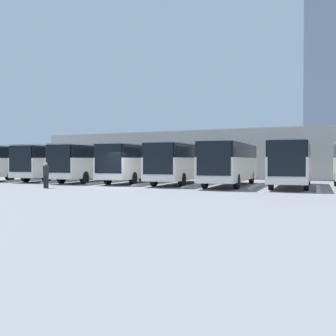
# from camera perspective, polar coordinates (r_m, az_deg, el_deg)

# --- Properties ---
(ground_plane) EXTENTS (600.00, 600.00, 0.00)m
(ground_plane) POSITION_cam_1_polar(r_m,az_deg,el_deg) (30.08, -6.65, -2.60)
(ground_plane) COLOR gray
(curb_divider_0) EXTENTS (1.20, 5.98, 0.15)m
(curb_divider_0) POSITION_cam_1_polar(r_m,az_deg,el_deg) (28.86, 19.67, -2.66)
(curb_divider_0) COLOR #B2B2AD
(curb_divider_0) RESTS_ON ground_plane
(bus_1) EXTENTS (4.16, 11.08, 3.24)m
(bus_1) POSITION_cam_1_polar(r_m,az_deg,el_deg) (31.18, 16.38, 0.82)
(bus_1) COLOR silver
(bus_1) RESTS_ON ground_plane
(curb_divider_1) EXTENTS (1.20, 5.98, 0.15)m
(curb_divider_1) POSITION_cam_1_polar(r_m,az_deg,el_deg) (30.23, 11.73, -2.45)
(curb_divider_1) COLOR #B2B2AD
(curb_divider_1) RESTS_ON ground_plane
(bus_2) EXTENTS (4.16, 11.08, 3.24)m
(bus_2) POSITION_cam_1_polar(r_m,az_deg,el_deg) (31.57, 8.42, 0.86)
(bus_2) COLOR silver
(bus_2) RESTS_ON ground_plane
(curb_divider_2) EXTENTS (1.20, 5.98, 0.15)m
(curb_divider_2) POSITION_cam_1_polar(r_m,az_deg,el_deg) (30.97, 3.65, -2.35)
(curb_divider_2) COLOR #B2B2AD
(curb_divider_2) RESTS_ON ground_plane
(bus_3) EXTENTS (4.16, 11.08, 3.24)m
(bus_3) POSITION_cam_1_polar(r_m,az_deg,el_deg) (33.73, 1.86, 0.88)
(bus_3) COLOR silver
(bus_3) RESTS_ON ground_plane
(curb_divider_3) EXTENTS (1.20, 5.98, 0.15)m
(curb_divider_3) POSITION_cam_1_polar(r_m,az_deg,el_deg) (33.42, -2.67, -2.10)
(curb_divider_3) COLOR #B2B2AD
(curb_divider_3) RESTS_ON ground_plane
(bus_4) EXTENTS (4.16, 11.08, 3.24)m
(bus_4) POSITION_cam_1_polar(r_m,az_deg,el_deg) (35.97, -4.17, 0.89)
(bus_4) COLOR silver
(bus_4) RESTS_ON ground_plane
(curb_divider_4) EXTENTS (1.20, 5.98, 0.15)m
(curb_divider_4) POSITION_cam_1_polar(r_m,az_deg,el_deg) (35.93, -8.43, -1.89)
(curb_divider_4) COLOR #B2B2AD
(curb_divider_4) RESTS_ON ground_plane
(bus_5) EXTENTS (4.16, 11.08, 3.24)m
(bus_5) POSITION_cam_1_polar(r_m,az_deg,el_deg) (37.98, -10.12, 0.89)
(bus_5) COLOR silver
(bus_5) RESTS_ON ground_plane
(curb_divider_5) EXTENTS (1.20, 5.98, 0.15)m
(curb_divider_5) POSITION_cam_1_polar(r_m,az_deg,el_deg) (38.21, -14.13, -1.73)
(curb_divider_5) COLOR #B2B2AD
(curb_divider_5) RESTS_ON ground_plane
(bus_6) EXTENTS (4.16, 11.08, 3.24)m
(bus_6) POSITION_cam_1_polar(r_m,az_deg,el_deg) (40.91, -14.67, 0.88)
(bus_6) COLOR silver
(bus_6) RESTS_ON ground_plane
(curb_divider_6) EXTENTS (1.20, 5.98, 0.15)m
(curb_divider_6) POSITION_cam_1_polar(r_m,az_deg,el_deg) (41.35, -18.35, -1.54)
(curb_divider_6) COLOR #B2B2AD
(curb_divider_6) RESTS_ON ground_plane
(bus_7) EXTENTS (4.16, 11.08, 3.24)m
(bus_7) POSITION_cam_1_polar(r_m,az_deg,el_deg) (43.83, -18.93, 0.87)
(bus_7) COLOR silver
(bus_7) RESTS_ON ground_plane
(pedestrian) EXTENTS (0.42, 0.42, 1.76)m
(pedestrian) POSITION_cam_1_polar(r_m,az_deg,el_deg) (29.81, -16.21, -0.84)
(pedestrian) COLOR black
(pedestrian) RESTS_ON ground_plane
(station_building) EXTENTS (44.61, 14.39, 5.13)m
(station_building) POSITION_cam_1_polar(r_m,az_deg,el_deg) (49.71, 8.21, 1.83)
(station_building) COLOR #A8A399
(station_building) RESTS_ON ground_plane
(office_tower) EXTENTS (18.79, 18.79, 77.63)m
(office_tower) POSITION_cam_1_polar(r_m,az_deg,el_deg) (193.73, 21.20, 11.79)
(office_tower) COLOR #7F8EA3
(office_tower) RESTS_ON ground_plane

